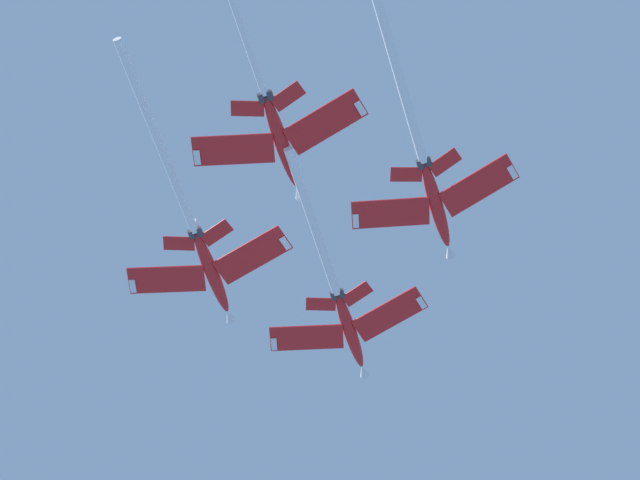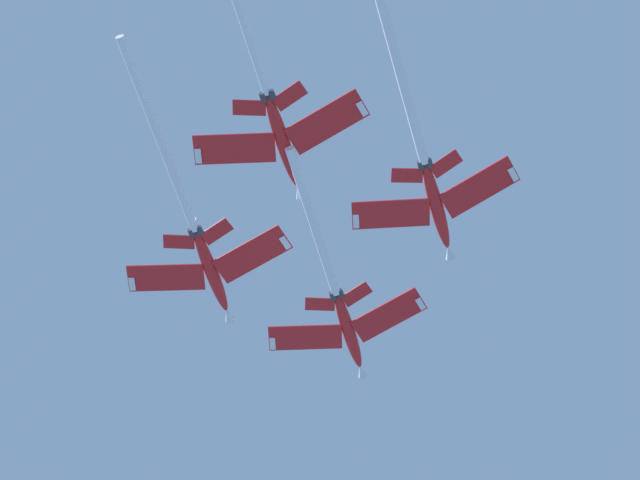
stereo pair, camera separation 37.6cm
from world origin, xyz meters
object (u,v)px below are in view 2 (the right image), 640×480
jet_lead (337,296)px  jet_right_wing (424,159)px  jet_left_wing (196,231)px  jet_slot (273,111)px

jet_lead → jet_right_wing: size_ratio=0.93×
jet_left_wing → jet_slot: jet_left_wing is taller
jet_right_wing → jet_slot: 18.10m
jet_lead → jet_slot: (-5.91, -23.68, -7.14)m
jet_lead → jet_left_wing: (-15.87, -9.87, -3.44)m
jet_left_wing → jet_right_wing: size_ratio=1.04×
jet_slot → jet_left_wing: bearing=125.8°
jet_left_wing → jet_slot: bearing=-54.2°
jet_right_wing → jet_slot: jet_right_wing is taller
jet_lead → jet_right_wing: bearing=-58.0°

